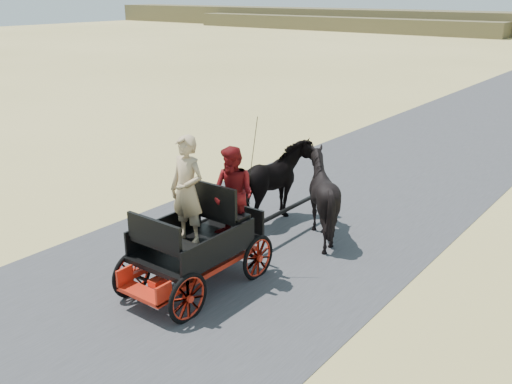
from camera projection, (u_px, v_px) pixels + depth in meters
The scene contains 8 objects.
ground at pixel (138, 309), 8.80m from camera, with size 140.00×140.00×0.00m, color tan.
road at pixel (138, 308), 8.80m from camera, with size 6.00×140.00×0.01m, color #38383A.
ridge_near at pixel (336, 24), 69.10m from camera, with size 40.00×4.00×1.60m, color brown.
carriage at pixel (197, 266), 9.39m from camera, with size 1.30×2.40×0.72m, color black, non-canonical shape.
horse_left at pixel (276, 185), 11.78m from camera, with size 0.91×2.01×1.70m, color black.
horse_right at pixel (322, 196), 11.15m from camera, with size 1.37×1.54×1.70m, color black.
driver_man at pixel (187, 190), 9.12m from camera, with size 0.66×0.43×1.80m, color tan.
passenger_woman at pixel (233, 194), 9.28m from camera, with size 0.77×0.60×1.58m, color #660C0F.
Camera 1 is at (6.14, -4.98, 4.65)m, focal length 40.00 mm.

